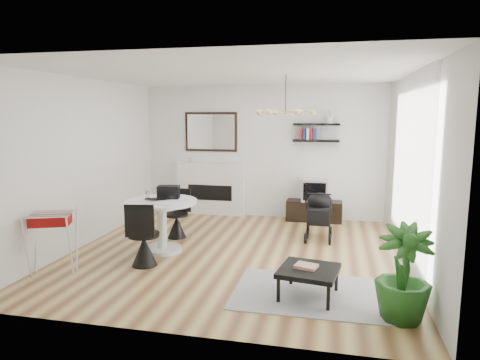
% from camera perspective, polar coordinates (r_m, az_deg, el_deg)
% --- Properties ---
extents(floor, '(5.00, 5.00, 0.00)m').
position_cam_1_polar(floor, '(6.68, -0.60, -9.75)').
color(floor, brown).
rests_on(floor, ground).
extents(ceiling, '(5.00, 5.00, 0.00)m').
position_cam_1_polar(ceiling, '(6.35, -0.64, 14.00)').
color(ceiling, white).
rests_on(ceiling, wall_back).
extents(wall_back, '(5.00, 0.00, 5.00)m').
position_cam_1_polar(wall_back, '(8.81, 3.07, 3.77)').
color(wall_back, white).
rests_on(wall_back, floor).
extents(wall_left, '(0.00, 5.00, 5.00)m').
position_cam_1_polar(wall_left, '(7.35, -19.97, 2.23)').
color(wall_left, white).
rests_on(wall_left, floor).
extents(wall_right, '(0.00, 5.00, 5.00)m').
position_cam_1_polar(wall_right, '(6.30, 22.11, 1.08)').
color(wall_right, white).
rests_on(wall_right, floor).
extents(sheer_curtain, '(0.04, 3.60, 2.60)m').
position_cam_1_polar(sheer_curtain, '(6.48, 20.95, 1.35)').
color(sheer_curtain, white).
rests_on(sheer_curtain, wall_right).
extents(fireplace, '(1.50, 0.17, 2.16)m').
position_cam_1_polar(fireplace, '(9.07, -3.92, -0.33)').
color(fireplace, white).
rests_on(fireplace, floor).
extents(shelf_lower, '(0.90, 0.25, 0.04)m').
position_cam_1_polar(shelf_lower, '(8.56, 10.11, 5.17)').
color(shelf_lower, black).
rests_on(shelf_lower, wall_back).
extents(shelf_upper, '(0.90, 0.25, 0.04)m').
position_cam_1_polar(shelf_upper, '(8.54, 10.17, 7.31)').
color(shelf_upper, black).
rests_on(shelf_upper, wall_back).
extents(pendant_lamp, '(0.90, 0.90, 0.10)m').
position_cam_1_polar(pendant_lamp, '(6.50, 6.07, 8.98)').
color(pendant_lamp, tan).
rests_on(pendant_lamp, ceiling).
extents(tv_console, '(1.09, 0.38, 0.41)m').
position_cam_1_polar(tv_console, '(8.69, 9.84, -4.08)').
color(tv_console, black).
rests_on(tv_console, floor).
extents(crt_tv, '(0.51, 0.44, 0.44)m').
position_cam_1_polar(crt_tv, '(8.60, 9.95, -1.32)').
color(crt_tv, silver).
rests_on(crt_tv, tv_console).
extents(dining_table, '(1.11, 1.11, 0.81)m').
position_cam_1_polar(dining_table, '(6.74, -10.40, -5.00)').
color(dining_table, white).
rests_on(dining_table, floor).
extents(laptop, '(0.39, 0.29, 0.03)m').
position_cam_1_polar(laptop, '(6.66, -11.26, -2.65)').
color(laptop, black).
rests_on(laptop, dining_table).
extents(black_bag, '(0.36, 0.26, 0.20)m').
position_cam_1_polar(black_bag, '(6.82, -9.51, -1.59)').
color(black_bag, black).
rests_on(black_bag, dining_table).
extents(newspaper, '(0.38, 0.33, 0.01)m').
position_cam_1_polar(newspaper, '(6.47, -9.75, -3.01)').
color(newspaper, white).
rests_on(newspaper, dining_table).
extents(drinking_glass, '(0.06, 0.06, 0.11)m').
position_cam_1_polar(drinking_glass, '(6.92, -12.20, -1.90)').
color(drinking_glass, white).
rests_on(drinking_glass, dining_table).
extents(chair_far, '(0.41, 0.42, 0.84)m').
position_cam_1_polar(chair_far, '(7.51, -8.37, -5.62)').
color(chair_far, black).
rests_on(chair_far, floor).
extents(chair_near, '(0.46, 0.47, 0.92)m').
position_cam_1_polar(chair_near, '(6.22, -12.72, -8.57)').
color(chair_near, black).
rests_on(chair_near, floor).
extents(drying_rack, '(0.72, 0.70, 0.85)m').
position_cam_1_polar(drying_rack, '(6.25, -23.70, -7.56)').
color(drying_rack, white).
rests_on(drying_rack, floor).
extents(stroller, '(0.45, 0.73, 0.88)m').
position_cam_1_polar(stroller, '(7.44, 10.50, -4.92)').
color(stroller, black).
rests_on(stroller, floor).
extents(rug, '(1.79, 1.29, 0.01)m').
position_cam_1_polar(rug, '(5.35, 9.23, -14.65)').
color(rug, '#989898').
rests_on(rug, floor).
extents(coffee_table, '(0.75, 0.75, 0.34)m').
position_cam_1_polar(coffee_table, '(5.15, 9.14, -11.95)').
color(coffee_table, black).
rests_on(coffee_table, rug).
extents(magazines, '(0.29, 0.25, 0.04)m').
position_cam_1_polar(magazines, '(5.15, 8.81, -11.28)').
color(magazines, '#B73E2D').
rests_on(magazines, coffee_table).
extents(potted_plant, '(0.57, 0.57, 1.01)m').
position_cam_1_polar(potted_plant, '(4.80, 20.94, -11.55)').
color(potted_plant, '#1F5418').
rests_on(potted_plant, floor).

